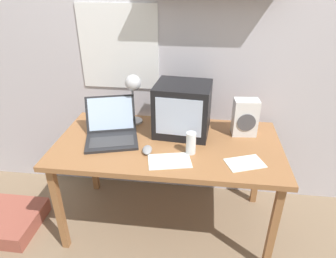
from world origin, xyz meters
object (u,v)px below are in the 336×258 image
(open_notebook, at_px, (170,161))
(floor_cushion, at_px, (9,221))
(juice_glass, at_px, (191,144))
(laptop, at_px, (111,129))
(desk_lamp, at_px, (133,89))
(corner_desk, at_px, (168,150))
(loose_paper_near_monitor, at_px, (106,123))
(computer_mouse, at_px, (147,150))
(loose_paper_near_laptop, at_px, (245,163))
(crt_monitor, at_px, (183,109))
(space_heater, at_px, (245,117))

(open_notebook, height_order, floor_cushion, open_notebook)
(juice_glass, bearing_deg, open_notebook, -137.83)
(laptop, distance_m, desk_lamp, 0.32)
(corner_desk, xyz_separation_m, loose_paper_near_monitor, (-0.50, 0.22, 0.06))
(desk_lamp, bearing_deg, open_notebook, -75.20)
(laptop, height_order, loose_paper_near_monitor, laptop)
(laptop, relative_size, computer_mouse, 4.01)
(floor_cushion, bearing_deg, corner_desk, 9.87)
(laptop, relative_size, loose_paper_near_laptop, 1.70)
(corner_desk, bearing_deg, loose_paper_near_monitor, 156.09)
(loose_paper_near_laptop, bearing_deg, open_notebook, -175.76)
(crt_monitor, xyz_separation_m, open_notebook, (-0.04, -0.38, -0.18))
(loose_paper_near_laptop, bearing_deg, space_heater, 86.45)
(loose_paper_near_laptop, distance_m, loose_paper_near_monitor, 1.07)
(crt_monitor, bearing_deg, juice_glass, -69.13)
(computer_mouse, bearing_deg, desk_lamp, 113.95)
(corner_desk, xyz_separation_m, juice_glass, (0.16, -0.11, 0.13))
(corner_desk, relative_size, loose_paper_near_monitor, 6.69)
(desk_lamp, height_order, loose_paper_near_laptop, desk_lamp)
(corner_desk, height_order, loose_paper_near_laptop, loose_paper_near_laptop)
(juice_glass, bearing_deg, loose_paper_near_monitor, 152.93)
(floor_cushion, bearing_deg, space_heater, 12.83)
(loose_paper_near_laptop, relative_size, loose_paper_near_monitor, 1.15)
(crt_monitor, bearing_deg, corner_desk, -113.05)
(computer_mouse, distance_m, loose_paper_near_laptop, 0.61)
(computer_mouse, height_order, open_notebook, computer_mouse)
(laptop, distance_m, loose_paper_near_monitor, 0.23)
(laptop, bearing_deg, loose_paper_near_monitor, 102.40)
(laptop, distance_m, floor_cushion, 1.10)
(corner_desk, xyz_separation_m, crt_monitor, (0.08, 0.15, 0.24))
(corner_desk, relative_size, computer_mouse, 13.73)
(space_heater, relative_size, loose_paper_near_monitor, 1.15)
(crt_monitor, relative_size, loose_paper_near_monitor, 1.75)
(desk_lamp, distance_m, open_notebook, 0.61)
(desk_lamp, height_order, space_heater, desk_lamp)
(computer_mouse, bearing_deg, loose_paper_near_laptop, -5.00)
(juice_glass, distance_m, loose_paper_near_laptop, 0.34)
(open_notebook, height_order, loose_paper_near_laptop, same)
(computer_mouse, relative_size, loose_paper_near_monitor, 0.49)
(loose_paper_near_monitor, relative_size, floor_cushion, 0.51)
(juice_glass, xyz_separation_m, space_heater, (0.35, 0.30, 0.06))
(corner_desk, bearing_deg, juice_glass, -35.99)
(loose_paper_near_monitor, bearing_deg, crt_monitor, -6.72)
(computer_mouse, bearing_deg, floor_cushion, -176.33)
(corner_desk, xyz_separation_m, computer_mouse, (-0.12, -0.14, 0.08))
(desk_lamp, bearing_deg, juice_glass, -57.85)
(loose_paper_near_monitor, bearing_deg, space_heater, -2.37)
(crt_monitor, bearing_deg, desk_lamp, 174.98)
(laptop, distance_m, juice_glass, 0.57)
(space_heater, relative_size, floor_cushion, 0.58)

